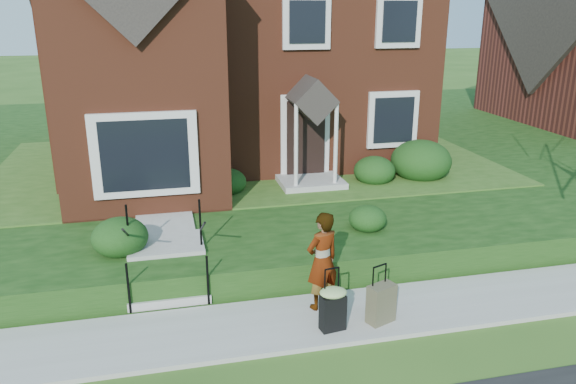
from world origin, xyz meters
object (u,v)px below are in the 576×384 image
object	(u,v)px
suitcase_black	(333,306)
suitcase_olive	(381,303)
woman	(322,261)
front_steps	(167,262)

from	to	relation	value
suitcase_black	suitcase_olive	world-z (taller)	suitcase_black
woman	suitcase_olive	world-z (taller)	woman
woman	suitcase_olive	size ratio (longest dim) A/B	1.75
front_steps	woman	bearing A→B (deg)	-31.18
woman	front_steps	bearing A→B (deg)	-52.85
woman	suitcase_olive	bearing A→B (deg)	118.34
front_steps	suitcase_olive	xyz separation A→B (m)	(3.31, -2.19, -0.07)
suitcase_olive	front_steps	bearing A→B (deg)	125.00
front_steps	suitcase_black	world-z (taller)	front_steps
suitcase_black	suitcase_olive	distance (m)	0.83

